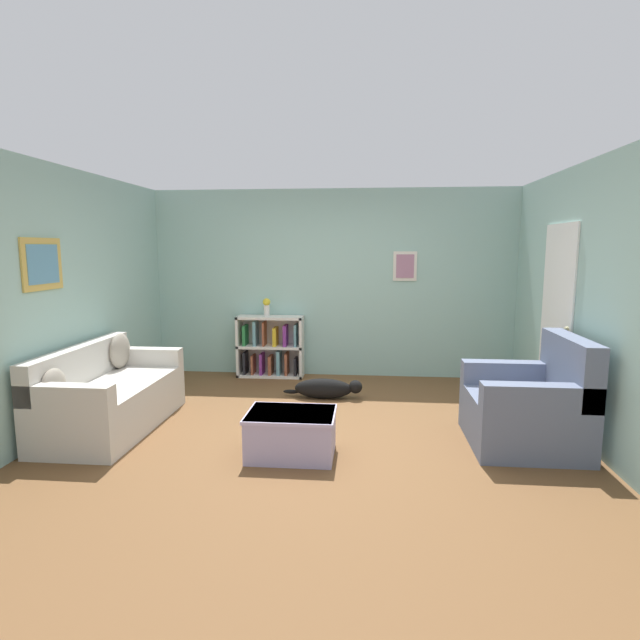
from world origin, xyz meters
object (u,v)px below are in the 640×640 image
at_px(couch, 109,397).
at_px(dog, 326,388).
at_px(bookshelf, 271,348).
at_px(vase, 267,306).
at_px(recliner_chair, 530,407).
at_px(coffee_table, 291,432).

height_order(couch, dog, couch).
bearing_deg(bookshelf, dog, -48.93).
bearing_deg(vase, recliner_chair, -37.57).
distance_m(bookshelf, coffee_table, 2.78).
bearing_deg(bookshelf, recliner_chair, -38.22).
distance_m(bookshelf, vase, 0.59).
bearing_deg(recliner_chair, coffee_table, -168.27).
height_order(dog, vase, vase).
relative_size(couch, dog, 1.78).
height_order(recliner_chair, dog, recliner_chair).
bearing_deg(dog, recliner_chair, -32.20).
bearing_deg(coffee_table, bookshelf, 104.61).
xyz_separation_m(couch, dog, (2.09, 1.17, -0.19)).
xyz_separation_m(recliner_chair, coffee_table, (-2.14, -0.44, -0.15)).
relative_size(recliner_chair, coffee_table, 1.34).
height_order(couch, coffee_table, couch).
bearing_deg(recliner_chair, vase, 142.43).
xyz_separation_m(coffee_table, dog, (0.17, 1.69, -0.08)).
distance_m(couch, recliner_chair, 4.06).
relative_size(recliner_chair, vase, 4.06).
distance_m(couch, coffee_table, 2.00).
xyz_separation_m(recliner_chair, dog, (-1.97, 1.24, -0.23)).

